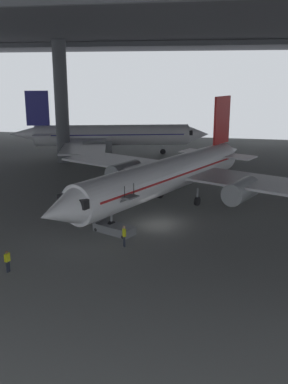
{
  "coord_description": "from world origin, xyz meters",
  "views": [
    {
      "loc": [
        6.31,
        -36.52,
        13.18
      ],
      "look_at": [
        -1.33,
        1.83,
        2.42
      ],
      "focal_mm": 40.87,
      "sensor_mm": 36.0,
      "label": 1
    }
  ],
  "objects_px": {
    "crew_worker_near_nose": "(7,260)",
    "airplane_distant": "(109,135)",
    "boarding_stairs": "(115,225)",
    "crew_worker_by_stairs": "(124,235)",
    "airplane_main": "(169,175)"
  },
  "relations": [
    {
      "from": "airplane_main",
      "to": "crew_worker_near_nose",
      "type": "distance_m",
      "value": 19.44
    },
    {
      "from": "crew_worker_near_nose",
      "to": "crew_worker_by_stairs",
      "type": "relative_size",
      "value": 0.91
    },
    {
      "from": "crew_worker_near_nose",
      "to": "airplane_distant",
      "type": "xyz_separation_m",
      "value": [
        -5.09,
        43.47,
        2.36
      ]
    },
    {
      "from": "boarding_stairs",
      "to": "crew_worker_near_nose",
      "type": "bearing_deg",
      "value": -120.8
    },
    {
      "from": "boarding_stairs",
      "to": "airplane_distant",
      "type": "xyz_separation_m",
      "value": [
        -10.28,
        34.75,
        2.53
      ]
    },
    {
      "from": "airplane_main",
      "to": "airplane_distant",
      "type": "bearing_deg",
      "value": 117.55
    },
    {
      "from": "airplane_distant",
      "to": "boarding_stairs",
      "type": "bearing_deg",
      "value": -73.51
    },
    {
      "from": "boarding_stairs",
      "to": "airplane_distant",
      "type": "distance_m",
      "value": 36.33
    },
    {
      "from": "crew_worker_near_nose",
      "to": "airplane_main",
      "type": "bearing_deg",
      "value": 63.6
    },
    {
      "from": "crew_worker_near_nose",
      "to": "airplane_distant",
      "type": "height_order",
      "value": "airplane_distant"
    },
    {
      "from": "crew_worker_near_nose",
      "to": "crew_worker_by_stairs",
      "type": "bearing_deg",
      "value": 41.4
    },
    {
      "from": "crew_worker_near_nose",
      "to": "airplane_distant",
      "type": "distance_m",
      "value": 43.83
    },
    {
      "from": "boarding_stairs",
      "to": "crew_worker_by_stairs",
      "type": "bearing_deg",
      "value": -61.8
    },
    {
      "from": "crew_worker_near_nose",
      "to": "airplane_distant",
      "type": "relative_size",
      "value": 0.05
    },
    {
      "from": "airplane_main",
      "to": "airplane_distant",
      "type": "xyz_separation_m",
      "value": [
        -13.67,
        26.19,
        -0.02
      ]
    }
  ]
}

